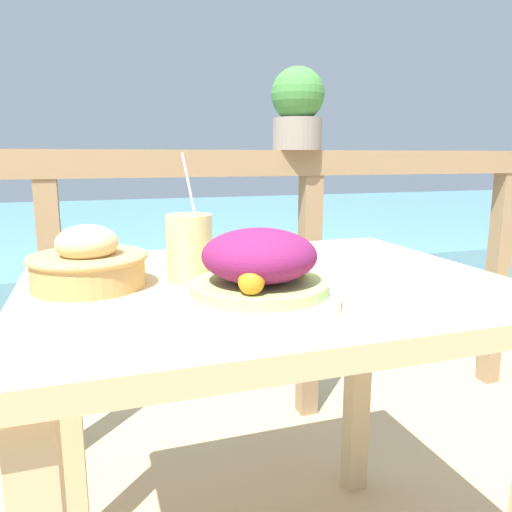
% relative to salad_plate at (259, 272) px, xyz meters
% --- Properties ---
extents(patio_table, '(0.93, 0.75, 0.78)m').
position_rel_salad_plate_xyz_m(patio_table, '(0.07, 0.16, -0.18)').
color(patio_table, tan).
rests_on(patio_table, ground_plane).
extents(railing_fence, '(2.80, 0.08, 1.04)m').
position_rel_salad_plate_xyz_m(railing_fence, '(0.07, 0.95, -0.09)').
color(railing_fence, '#937551').
rests_on(railing_fence, ground_plane).
extents(sea_backdrop, '(12.00, 4.00, 0.50)m').
position_rel_salad_plate_xyz_m(sea_backdrop, '(0.07, 3.45, -0.58)').
color(sea_backdrop, '#568EA8').
rests_on(sea_backdrop, ground_plane).
extents(salad_plate, '(0.27, 0.27, 0.13)m').
position_rel_salad_plate_xyz_m(salad_plate, '(0.00, 0.00, 0.00)').
color(salad_plate, white).
rests_on(salad_plate, patio_table).
extents(drink_glass, '(0.09, 0.09, 0.25)m').
position_rel_salad_plate_xyz_m(drink_glass, '(-0.08, 0.19, 0.01)').
color(drink_glass, '#DBCC7F').
rests_on(drink_glass, patio_table).
extents(bread_basket, '(0.22, 0.22, 0.12)m').
position_rel_salad_plate_xyz_m(bread_basket, '(-0.27, 0.20, -0.01)').
color(bread_basket, tan).
rests_on(bread_basket, patio_table).
extents(potted_plant, '(0.19, 0.19, 0.29)m').
position_rel_salad_plate_xyz_m(potted_plant, '(0.46, 0.95, 0.35)').
color(potted_plant, gray).
rests_on(potted_plant, railing_fence).
extents(knife, '(0.02, 0.18, 0.00)m').
position_rel_salad_plate_xyz_m(knife, '(0.19, -0.01, -0.05)').
color(knife, silver).
rests_on(knife, patio_table).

